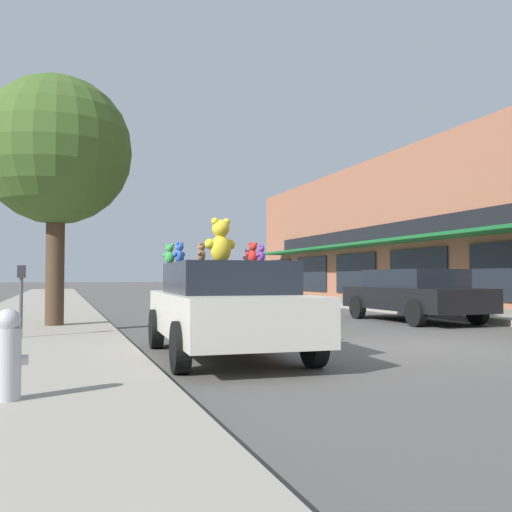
{
  "coord_description": "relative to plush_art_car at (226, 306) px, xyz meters",
  "views": [
    {
      "loc": [
        -5.81,
        -8.5,
        1.23
      ],
      "look_at": [
        -1.74,
        3.41,
        1.69
      ],
      "focal_mm": 40.0,
      "sensor_mm": 36.0,
      "label": 1
    }
  ],
  "objects": [
    {
      "name": "teddy_bear_blue",
      "position": [
        -0.6,
        0.67,
        0.84
      ],
      "size": [
        0.25,
        0.21,
        0.35
      ],
      "rotation": [
        0.0,
        0.0,
        3.7
      ],
      "color": "blue",
      "rests_on": "plush_art_car"
    },
    {
      "name": "teddy_bear_pink",
      "position": [
        0.57,
        0.63,
        0.79
      ],
      "size": [
        0.18,
        0.12,
        0.24
      ],
      "rotation": [
        0.0,
        0.0,
        3.0
      ],
      "color": "pink",
      "rests_on": "plush_art_car"
    },
    {
      "name": "ground_plane",
      "position": [
        3.39,
        -0.01,
        -0.78
      ],
      "size": [
        260.0,
        260.0,
        0.0
      ],
      "primitive_type": "plane",
      "color": "#514F4C"
    },
    {
      "name": "teddy_bear_black",
      "position": [
        0.12,
        0.77,
        0.8
      ],
      "size": [
        0.16,
        0.18,
        0.25
      ],
      "rotation": [
        0.0,
        0.0,
        4.04
      ],
      "color": "black",
      "rests_on": "plush_art_car"
    },
    {
      "name": "teddy_bear_brown",
      "position": [
        -0.52,
        -0.55,
        0.8
      ],
      "size": [
        0.17,
        0.19,
        0.27
      ],
      "rotation": [
        0.0,
        0.0,
        4.1
      ],
      "color": "olive",
      "rests_on": "plush_art_car"
    },
    {
      "name": "teddy_bear_red",
      "position": [
        0.5,
        0.16,
        0.83
      ],
      "size": [
        0.25,
        0.16,
        0.33
      ],
      "rotation": [
        0.0,
        0.0,
        2.98
      ],
      "color": "red",
      "rests_on": "plush_art_car"
    },
    {
      "name": "sidewalk_near",
      "position": [
        -3.07,
        -0.01,
        -0.7
      ],
      "size": [
        3.48,
        90.0,
        0.17
      ],
      "color": "gray",
      "rests_on": "ground_plane"
    },
    {
      "name": "parking_meter",
      "position": [
        -3.08,
        2.36,
        0.19
      ],
      "size": [
        0.14,
        0.1,
        1.27
      ],
      "color": "#4C4C51",
      "rests_on": "sidewalk_near"
    },
    {
      "name": "teddy_bear_green",
      "position": [
        -0.68,
        1.07,
        0.84
      ],
      "size": [
        0.26,
        0.19,
        0.34
      ],
      "rotation": [
        0.0,
        0.0,
        2.75
      ],
      "color": "green",
      "rests_on": "plush_art_car"
    },
    {
      "name": "teddy_bear_purple",
      "position": [
        0.49,
        -0.24,
        0.8
      ],
      "size": [
        0.2,
        0.17,
        0.27
      ],
      "rotation": [
        0.0,
        0.0,
        3.72
      ],
      "color": "purple",
      "rests_on": "plush_art_car"
    },
    {
      "name": "parked_car_far_center",
      "position": [
        6.79,
        4.99,
        -0.0
      ],
      "size": [
        2.06,
        4.7,
        1.44
      ],
      "color": "black",
      "rests_on": "ground_plane"
    },
    {
      "name": "fire_hydrant",
      "position": [
        -2.85,
        -3.12,
        -0.22
      ],
      "size": [
        0.33,
        0.22,
        0.79
      ],
      "color": "#B2B2B7",
      "rests_on": "sidewalk_near"
    },
    {
      "name": "teddy_bear_giant",
      "position": [
        0.02,
        0.41,
        1.03
      ],
      "size": [
        0.55,
        0.36,
        0.73
      ],
      "rotation": [
        0.0,
        0.0,
        3.31
      ],
      "color": "yellow",
      "rests_on": "plush_art_car"
    },
    {
      "name": "street_tree",
      "position": [
        -2.55,
        4.88,
        3.25
      ],
      "size": [
        3.32,
        3.32,
        5.55
      ],
      "color": "#473323",
      "rests_on": "sidewalk_near"
    },
    {
      "name": "plush_art_car",
      "position": [
        0.0,
        0.0,
        0.0
      ],
      "size": [
        2.17,
        4.42,
        1.46
      ],
      "rotation": [
        0.0,
        0.0,
        -0.04
      ],
      "color": "beige",
      "rests_on": "ground_plane"
    }
  ]
}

